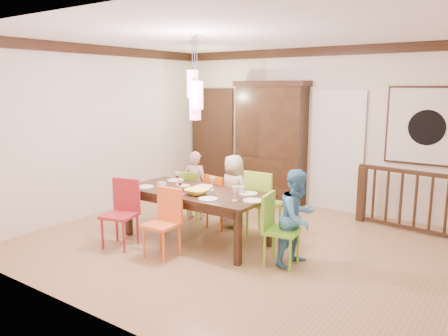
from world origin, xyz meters
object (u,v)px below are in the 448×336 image
Objects in this scene: chair_end_right at (282,225)px; chair_far_left at (192,191)px; person_end_right at (298,218)px; balustrade at (431,203)px; dining_table at (196,196)px; china_hutch at (270,142)px; person_far_left at (196,185)px; person_far_mid at (234,191)px.

chair_far_left is at bearing 59.57° from chair_end_right.
balustrade is at bearing -16.80° from person_end_right.
dining_table is at bearing 119.06° from chair_far_left.
china_hutch is 1.89× the size of person_end_right.
person_far_left is (0.04, 0.06, 0.10)m from chair_far_left.
person_end_right reaches higher than person_far_left.
person_far_left is at bearing 129.46° from dining_table.
dining_table is 2.55× the size of chair_far_left.
person_far_mid is 0.95× the size of person_end_right.
chair_far_left is at bearing -150.96° from balustrade.
person_far_mid reaches higher than person_far_left.
person_far_left is 0.76m from person_far_mid.
person_end_right is (0.15, 0.12, 0.09)m from chair_end_right.
person_end_right is at bearing -54.36° from china_hutch.
chair_end_right reaches higher than chair_far_left.
chair_end_right is 2.28m from person_far_left.
chair_far_left is at bearing 21.12° from person_far_mid.
chair_end_right is (1.42, -0.07, -0.15)m from dining_table.
chair_end_right is at bearing -113.59° from balustrade.
person_end_right is at bearing -59.50° from chair_end_right.
person_far_mid is (-1.34, 0.91, 0.06)m from chair_end_right.
person_far_left is at bearing 17.25° from person_far_mid.
china_hutch is at bearing -119.63° from chair_far_left.
dining_table is 1.84× the size of person_far_left.
chair_far_left is 3.73m from balustrade.
dining_table is at bearing 100.12° from person_far_mid.
china_hutch is 1.01× the size of balustrade.
balustrade is 3.67m from person_far_left.
person_far_left is at bearing -151.52° from balustrade.
person_end_right is at bearing 148.28° from person_far_left.
balustrade is 1.98× the size of person_far_left.
person_far_mid is at bearing -146.43° from balustrade.
balustrade is (2.73, 2.20, -0.17)m from dining_table.
chair_end_right is at bearing 144.79° from chair_far_left.
person_far_mid reaches higher than balustrade.
china_hutch reaches higher than person_end_right.
china_hutch is 1.82m from person_far_mid.
china_hutch is (0.50, 1.78, 0.68)m from chair_far_left.
person_far_mid is at bearing 46.71° from chair_end_right.
person_far_left is 2.37m from person_end_right.
chair_far_left is 0.72× the size of person_far_left.
dining_table is 1.83× the size of person_far_mid.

